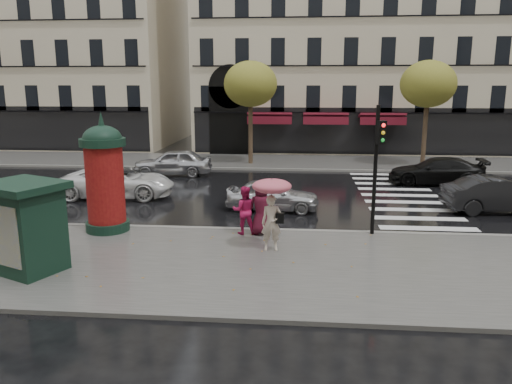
# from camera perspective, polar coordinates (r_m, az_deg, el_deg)

# --- Properties ---
(ground) EXTENTS (160.00, 160.00, 0.00)m
(ground) POSITION_cam_1_polar(r_m,az_deg,el_deg) (15.18, 0.23, -7.93)
(ground) COLOR black
(ground) RESTS_ON ground
(near_sidewalk) EXTENTS (90.00, 7.00, 0.12)m
(near_sidewalk) POSITION_cam_1_polar(r_m,az_deg,el_deg) (14.69, 0.07, -8.38)
(near_sidewalk) COLOR #474744
(near_sidewalk) RESTS_ON ground
(far_sidewalk) EXTENTS (90.00, 6.00, 0.12)m
(far_sidewalk) POSITION_cam_1_polar(r_m,az_deg,el_deg) (33.61, 2.95, 3.44)
(far_sidewalk) COLOR #474744
(far_sidewalk) RESTS_ON ground
(near_kerb) EXTENTS (90.00, 0.25, 0.14)m
(near_kerb) POSITION_cam_1_polar(r_m,az_deg,el_deg) (17.99, 1.03, -4.42)
(near_kerb) COLOR slate
(near_kerb) RESTS_ON ground
(far_kerb) EXTENTS (90.00, 0.25, 0.14)m
(far_kerb) POSITION_cam_1_polar(r_m,az_deg,el_deg) (30.65, 2.74, 2.60)
(far_kerb) COLOR slate
(far_kerb) RESTS_ON ground
(zebra_crossing) EXTENTS (3.60, 11.75, 0.01)m
(zebra_crossing) POSITION_cam_1_polar(r_m,az_deg,el_deg) (24.83, 16.08, -0.35)
(zebra_crossing) COLOR silver
(zebra_crossing) RESTS_ON ground
(bldg_far_corner) EXTENTS (26.00, 14.00, 22.90)m
(bldg_far_corner) POSITION_cam_1_polar(r_m,az_deg,el_deg) (44.86, 11.86, 19.86)
(bldg_far_corner) COLOR #B7A88C
(bldg_far_corner) RESTS_ON ground
(bldg_far_left) EXTENTS (24.00, 14.00, 22.90)m
(bldg_far_left) POSITION_cam_1_polar(r_m,az_deg,el_deg) (50.27, -23.75, 18.28)
(bldg_far_left) COLOR #B7A88C
(bldg_far_left) RESTS_ON ground
(tree_far_left) EXTENTS (3.40, 3.40, 6.64)m
(tree_far_left) POSITION_cam_1_polar(r_m,az_deg,el_deg) (32.34, -0.64, 12.20)
(tree_far_left) COLOR #38281C
(tree_far_left) RESTS_ON ground
(tree_far_right) EXTENTS (3.40, 3.40, 6.64)m
(tree_far_right) POSITION_cam_1_polar(r_m,az_deg,el_deg) (33.12, 19.07, 11.54)
(tree_far_right) COLOR #38281C
(tree_far_right) RESTS_ON ground
(woman_umbrella) EXTENTS (1.22, 1.22, 2.34)m
(woman_umbrella) POSITION_cam_1_polar(r_m,az_deg,el_deg) (15.40, 1.81, -1.17)
(woman_umbrella) COLOR beige
(woman_umbrella) RESTS_ON near_sidewalk
(woman_red) EXTENTS (0.89, 0.74, 1.68)m
(woman_red) POSITION_cam_1_polar(r_m,az_deg,el_deg) (17.24, -1.36, -2.09)
(woman_red) COLOR #B8164F
(woman_red) RESTS_ON near_sidewalk
(man_burgundy) EXTENTS (0.97, 0.68, 1.87)m
(man_burgundy) POSITION_cam_1_polar(r_m,az_deg,el_deg) (17.16, 0.61, -1.84)
(man_burgundy) COLOR #4C0F21
(man_burgundy) RESTS_ON near_sidewalk
(morris_column) EXTENTS (1.56, 1.56, 4.21)m
(morris_column) POSITION_cam_1_polar(r_m,az_deg,el_deg) (18.19, -16.92, 1.92)
(morris_column) COLOR black
(morris_column) RESTS_ON near_sidewalk
(traffic_light) EXTENTS (0.34, 0.44, 4.43)m
(traffic_light) POSITION_cam_1_polar(r_m,az_deg,el_deg) (17.28, 13.69, 3.84)
(traffic_light) COLOR black
(traffic_light) RESTS_ON near_sidewalk
(newsstand) EXTENTS (2.63, 2.46, 2.52)m
(newsstand) POSITION_cam_1_polar(r_m,az_deg,el_deg) (15.16, -24.89, -3.52)
(newsstand) COLOR black
(newsstand) RESTS_ON near_sidewalk
(car_silver) EXTENTS (3.94, 1.75, 1.32)m
(car_silver) POSITION_cam_1_polar(r_m,az_deg,el_deg) (20.96, 1.91, -0.33)
(car_silver) COLOR silver
(car_silver) RESTS_ON ground
(car_darkgrey) EXTENTS (4.60, 1.94, 1.48)m
(car_darkgrey) POSITION_cam_1_polar(r_m,az_deg,el_deg) (22.94, 26.05, -0.28)
(car_darkgrey) COLOR black
(car_darkgrey) RESTS_ON ground
(car_white) EXTENTS (5.40, 2.77, 1.46)m
(car_white) POSITION_cam_1_polar(r_m,az_deg,el_deg) (24.26, -15.54, 1.13)
(car_white) COLOR silver
(car_white) RESTS_ON ground
(car_black) EXTENTS (5.02, 2.35, 1.42)m
(car_black) POSITION_cam_1_polar(r_m,az_deg,el_deg) (28.03, 19.93, 2.27)
(car_black) COLOR black
(car_black) RESTS_ON ground
(car_far_silver) EXTENTS (4.61, 2.18, 1.53)m
(car_far_silver) POSITION_cam_1_polar(r_m,az_deg,el_deg) (29.36, -9.48, 3.38)
(car_far_silver) COLOR #B0B1B6
(car_far_silver) RESTS_ON ground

